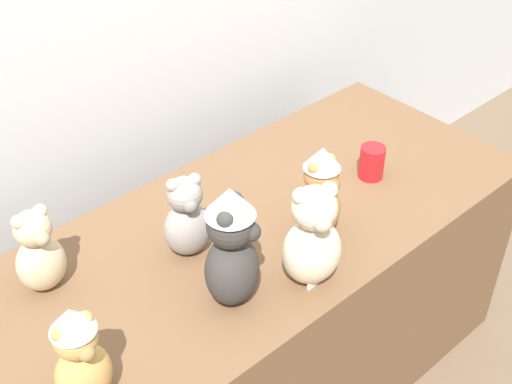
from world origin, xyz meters
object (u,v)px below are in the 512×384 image
party_cup_red (372,162)px  teddy_bear_honey (80,357)px  teddy_bear_cream (313,238)px  teddy_bear_ash (187,218)px  display_table (256,313)px  teddy_bear_caramel (320,193)px  teddy_bear_charcoal (232,248)px  teddy_bear_sand (39,252)px

party_cup_red → teddy_bear_honey: bearing=-173.4°
teddy_bear_cream → teddy_bear_ash: bearing=142.2°
display_table → teddy_bear_ash: 0.55m
teddy_bear_caramel → teddy_bear_ash: bearing=149.1°
display_table → teddy_bear_cream: size_ratio=5.69×
teddy_bear_honey → teddy_bear_charcoal: bearing=2.1°
party_cup_red → teddy_bear_cream: bearing=-157.5°
teddy_bear_ash → display_table: bearing=7.5°
display_table → party_cup_red: 0.62m
teddy_bear_cream → teddy_bear_honey: (-0.64, 0.07, -0.01)m
teddy_bear_charcoal → teddy_bear_honey: size_ratio=1.25×
display_table → teddy_bear_ash: size_ratio=6.85×
display_table → teddy_bear_sand: teddy_bear_sand is taller
party_cup_red → teddy_bear_charcoal: bearing=-170.6°
teddy_bear_cream → teddy_bear_charcoal: bearing=178.8°
display_table → teddy_bear_honey: size_ratio=6.21×
teddy_bear_sand → display_table: bearing=-20.9°
teddy_bear_ash → teddy_bear_caramel: teddy_bear_caramel is taller
teddy_bear_cream → teddy_bear_charcoal: teddy_bear_charcoal is taller
teddy_bear_ash → teddy_bear_sand: 0.39m
display_table → teddy_bear_caramel: size_ratio=5.99×
teddy_bear_cream → teddy_bear_charcoal: 0.22m
teddy_bear_caramel → teddy_bear_honey: bearing=-177.7°
display_table → teddy_bear_sand: bearing=162.5°
teddy_bear_sand → party_cup_red: size_ratio=2.33×
teddy_bear_ash → teddy_bear_charcoal: size_ratio=0.73×
teddy_bear_cream → party_cup_red: 0.53m
teddy_bear_charcoal → display_table: bearing=3.0°
teddy_bear_caramel → teddy_bear_sand: size_ratio=1.16×
teddy_bear_caramel → teddy_bear_sand: teddy_bear_caramel is taller
teddy_bear_ash → teddy_bear_sand: teddy_bear_ash is taller
display_table → teddy_bear_sand: (-0.58, 0.18, 0.50)m
teddy_bear_charcoal → teddy_bear_caramel: bearing=-28.2°
display_table → teddy_bear_honey: (-0.68, -0.20, 0.52)m
display_table → teddy_bear_sand: 0.79m
teddy_bear_charcoal → teddy_bear_caramel: (0.35, 0.03, -0.03)m
teddy_bear_charcoal → party_cup_red: teddy_bear_charcoal is taller
teddy_bear_cream → teddy_bear_caramel: size_ratio=1.05×
display_table → teddy_bear_cream: 0.59m
teddy_bear_cream → display_table: bearing=103.0°
display_table → teddy_bear_cream: bearing=-99.4°
display_table → teddy_bear_ash: (-0.22, 0.04, 0.50)m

